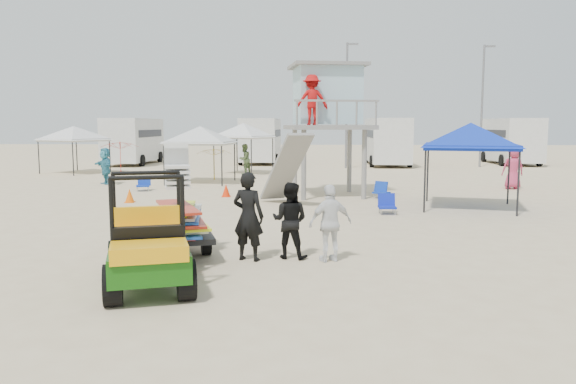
{
  "coord_description": "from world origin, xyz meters",
  "views": [
    {
      "loc": [
        1.17,
        -9.6,
        2.82
      ],
      "look_at": [
        0.5,
        3.0,
        1.3
      ],
      "focal_mm": 35.0,
      "sensor_mm": 36.0,
      "label": 1
    }
  ],
  "objects_px": {
    "man_left": "(248,216)",
    "lifeguard_tower": "(326,100)",
    "surf_trailer": "(180,216)",
    "canopy_blue": "(471,127)",
    "utility_cart": "(146,236)"
  },
  "relations": [
    {
      "from": "surf_trailer",
      "to": "man_left",
      "type": "xyz_separation_m",
      "value": [
        1.51,
        -0.3,
        0.05
      ]
    },
    {
      "from": "surf_trailer",
      "to": "man_left",
      "type": "distance_m",
      "value": 1.54
    },
    {
      "from": "utility_cart",
      "to": "surf_trailer",
      "type": "distance_m",
      "value": 2.34
    },
    {
      "from": "man_left",
      "to": "canopy_blue",
      "type": "relative_size",
      "value": 0.53
    },
    {
      "from": "utility_cart",
      "to": "lifeguard_tower",
      "type": "bearing_deg",
      "value": 75.87
    },
    {
      "from": "surf_trailer",
      "to": "canopy_blue",
      "type": "bearing_deg",
      "value": 42.77
    },
    {
      "from": "lifeguard_tower",
      "to": "canopy_blue",
      "type": "distance_m",
      "value": 5.84
    },
    {
      "from": "surf_trailer",
      "to": "lifeguard_tower",
      "type": "distance_m",
      "value": 11.47
    },
    {
      "from": "man_left",
      "to": "lifeguard_tower",
      "type": "height_order",
      "value": "lifeguard_tower"
    },
    {
      "from": "man_left",
      "to": "canopy_blue",
      "type": "bearing_deg",
      "value": -112.48
    },
    {
      "from": "man_left",
      "to": "utility_cart",
      "type": "bearing_deg",
      "value": 70.89
    },
    {
      "from": "surf_trailer",
      "to": "man_left",
      "type": "bearing_deg",
      "value": -11.21
    },
    {
      "from": "utility_cart",
      "to": "surf_trailer",
      "type": "height_order",
      "value": "surf_trailer"
    },
    {
      "from": "utility_cart",
      "to": "surf_trailer",
      "type": "xyz_separation_m",
      "value": [
        0.01,
        2.34,
        -0.04
      ]
    },
    {
      "from": "lifeguard_tower",
      "to": "canopy_blue",
      "type": "height_order",
      "value": "lifeguard_tower"
    }
  ]
}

